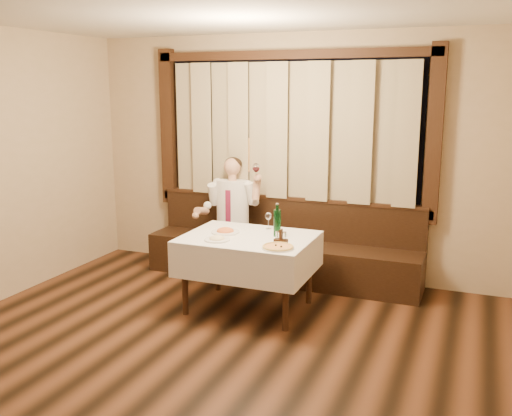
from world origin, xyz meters
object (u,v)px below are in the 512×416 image
at_px(banquette, 282,252).
at_px(pasta_red, 225,229).
at_px(seated_man, 231,208).
at_px(green_bottle, 277,222).
at_px(dining_table, 248,246).
at_px(cruet_caddy, 281,238).
at_px(pizza, 278,247).
at_px(pasta_cream, 217,237).

xyz_separation_m(banquette, pasta_red, (-0.26, -0.99, 0.48)).
relative_size(pasta_red, seated_man, 0.20).
distance_m(banquette, green_bottle, 1.13).
xyz_separation_m(dining_table, cruet_caddy, (0.38, -0.13, 0.15)).
relative_size(pizza, pasta_red, 1.06).
height_order(green_bottle, cruet_caddy, green_bottle).
relative_size(pasta_cream, seated_man, 0.18).
bearing_deg(banquette, dining_table, -90.00).
height_order(pizza, pasta_cream, pasta_cream).
relative_size(banquette, green_bottle, 9.70).
bearing_deg(banquette, pasta_cream, -99.62).
bearing_deg(cruet_caddy, seated_man, 135.02).
relative_size(dining_table, pasta_red, 4.48).
bearing_deg(green_bottle, pasta_red, -172.42).
bearing_deg(green_bottle, seated_man, 136.56).
xyz_separation_m(pasta_cream, cruet_caddy, (0.60, 0.13, 0.01)).
relative_size(banquette, pasta_red, 11.30).
distance_m(pasta_cream, green_bottle, 0.61).
distance_m(pizza, seated_man, 1.61).
height_order(pasta_cream, seated_man, seated_man).
bearing_deg(cruet_caddy, banquette, 110.18).
bearing_deg(seated_man, pasta_red, -68.75).
bearing_deg(pizza, cruet_caddy, 100.74).
distance_m(pizza, pasta_red, 0.76).
xyz_separation_m(pasta_cream, green_bottle, (0.48, 0.36, 0.11)).
distance_m(dining_table, green_bottle, 0.37).
height_order(dining_table, cruet_caddy, cruet_caddy).
distance_m(pasta_red, pasta_cream, 0.29).
height_order(pasta_red, cruet_caddy, cruet_caddy).
relative_size(pizza, seated_man, 0.22).
relative_size(banquette, cruet_caddy, 23.66).
height_order(pasta_cream, cruet_caddy, cruet_caddy).
xyz_separation_m(pizza, green_bottle, (-0.15, 0.40, 0.13)).
height_order(pasta_cream, green_bottle, green_bottle).
height_order(banquette, pasta_cream, banquette).
bearing_deg(cruet_caddy, pasta_red, 168.12).
xyz_separation_m(dining_table, seated_man, (-0.62, 0.93, 0.16)).
bearing_deg(pizza, green_bottle, 110.77).
relative_size(cruet_caddy, seated_man, 0.10).
xyz_separation_m(dining_table, pasta_cream, (-0.22, -0.26, 0.14)).
bearing_deg(pasta_red, green_bottle, 7.58).
bearing_deg(green_bottle, dining_table, -159.51).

